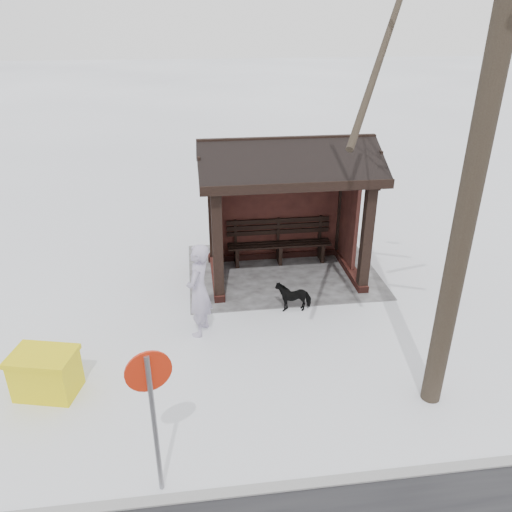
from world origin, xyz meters
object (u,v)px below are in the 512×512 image
Objects in this scene: road_sign at (151,392)px; dog at (293,296)px; bus_shelter at (285,180)px; grit_bin at (46,373)px; pedestrian at (199,290)px.

dog is at bearing -137.54° from road_sign.
road_sign is at bearing 65.32° from bus_shelter.
grit_bin is at bearing -66.76° from dog.
road_sign reaches higher than dog.
grit_bin is 0.52× the size of road_sign.
dog is at bearing -141.55° from grit_bin.
road_sign is at bearing 146.38° from grit_bin.
pedestrian is (1.91, 2.15, -1.29)m from bus_shelter.
pedestrian is at bearing -136.67° from grit_bin.
grit_bin is at bearing -63.10° from road_sign.
grit_bin is (4.29, 3.48, -1.80)m from bus_shelter.
grit_bin is at bearing -39.45° from pedestrian.
pedestrian is at bearing -73.65° from dog.
bus_shelter is 1.76× the size of road_sign.
pedestrian is 2.77m from grit_bin.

